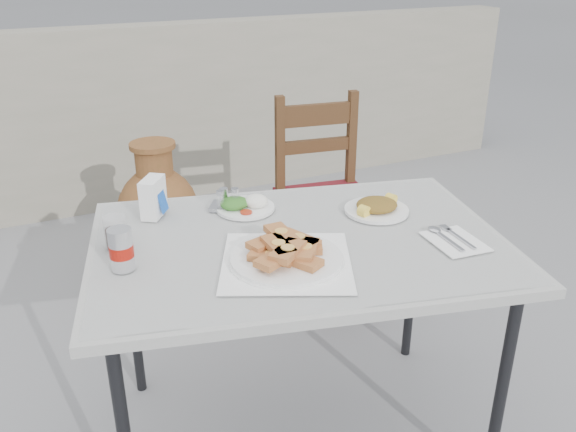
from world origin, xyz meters
name	(u,v)px	position (x,y,z in m)	size (l,w,h in m)	color
ground	(292,424)	(0.00, 0.00, 0.00)	(80.00, 80.00, 0.00)	slate
cafe_table	(299,254)	(0.01, -0.04, 0.75)	(1.50, 1.18, 0.81)	black
pide_plate	(286,252)	(-0.10, -0.16, 0.85)	(0.51, 0.51, 0.08)	white
salad_rice_plate	(245,205)	(-0.07, 0.26, 0.83)	(0.21, 0.21, 0.05)	white
salad_chopped_plate	(377,207)	(0.35, 0.04, 0.83)	(0.23, 0.23, 0.05)	white
soda_can	(121,249)	(-0.55, 0.01, 0.87)	(0.07, 0.07, 0.13)	silver
cola_glass	(116,234)	(-0.54, 0.15, 0.86)	(0.07, 0.07, 0.10)	white
napkin_holder	(153,197)	(-0.37, 0.35, 0.88)	(0.11, 0.13, 0.14)	white
condiment_caddy	(226,201)	(-0.12, 0.30, 0.84)	(0.14, 0.13, 0.08)	#B5B6BD
cutlery_napkin	(452,239)	(0.45, -0.25, 0.81)	(0.17, 0.22, 0.01)	white
chair	(325,197)	(0.59, 0.85, 0.52)	(0.51, 0.51, 1.01)	#321E0D
terracotta_urn	(159,219)	(-0.16, 1.30, 0.36)	(0.45, 0.45, 0.78)	brown
back_wall	(136,117)	(0.00, 2.50, 0.60)	(6.00, 0.25, 1.20)	gray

